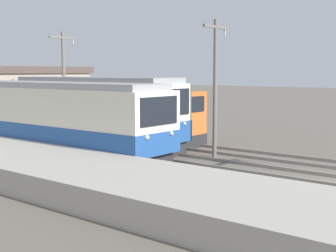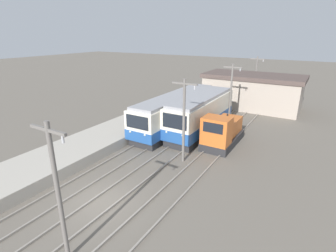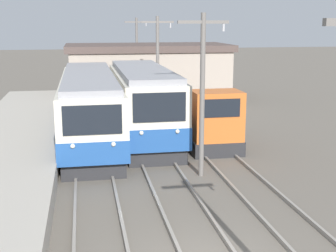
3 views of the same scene
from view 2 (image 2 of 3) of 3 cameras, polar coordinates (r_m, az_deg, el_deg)
The scene contains 13 objects.
ground_plane at distance 16.77m, azimuth -14.22°, elevation -15.67°, with size 200.00×200.00×0.00m, color #665E54.
platform_left at distance 20.96m, azimuth -26.74°, elevation -8.35°, with size 4.50×54.00×0.88m, color #ADA599.
track_left at distance 18.43m, azimuth -20.16°, elevation -12.59°, with size 1.54×60.00×0.14m.
track_center at distance 16.61m, azimuth -13.73°, elevation -15.71°, with size 1.54×60.00×0.14m.
track_right at distance 15.00m, azimuth -4.95°, elevation -19.53°, with size 1.54×60.00×0.14m.
commuter_train_left at distance 27.63m, azimuth 1.90°, elevation 3.05°, with size 2.84×13.74×3.57m.
commuter_train_center at distance 26.37m, azimuth 7.17°, elevation 2.29°, with size 2.84×10.85×3.78m.
shunting_locomotive at distance 23.72m, azimuth 11.71°, elevation -1.36°, with size 2.40×5.37×3.00m.
catenary_mast_near at distance 11.74m, azimuth -22.88°, elevation -12.65°, with size 2.00×0.20×6.48m.
catenary_mast_mid at distance 19.50m, azimuth 3.49°, elevation 1.73°, with size 2.00×0.20×6.48m.
catenary_mast_far at distance 29.41m, azimuth 13.54°, elevation 7.33°, with size 2.00×0.20×6.48m.
catenary_mast_distant at distance 39.89m, azimuth 18.50°, elevation 9.98°, with size 2.00×0.20×6.48m.
station_building at distance 36.94m, azimuth 17.87°, elevation 7.28°, with size 12.60×6.30×4.44m.
Camera 2 is at (10.19, -9.33, 9.51)m, focal length 28.00 mm.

